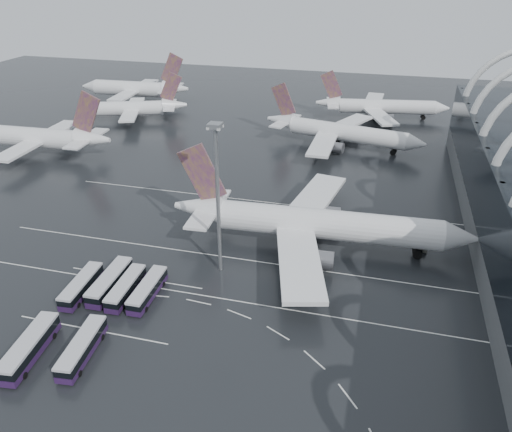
% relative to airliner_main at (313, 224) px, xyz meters
% --- Properties ---
extents(ground, '(420.00, 420.00, 0.00)m').
position_rel_airliner_main_xyz_m(ground, '(-7.75, -21.19, -5.48)').
color(ground, black).
rests_on(ground, ground).
extents(lane_marking_near, '(120.00, 0.25, 0.01)m').
position_rel_airliner_main_xyz_m(lane_marking_near, '(-7.75, -23.19, -5.48)').
color(lane_marking_near, white).
rests_on(lane_marking_near, ground).
extents(lane_marking_mid, '(120.00, 0.25, 0.01)m').
position_rel_airliner_main_xyz_m(lane_marking_mid, '(-7.75, -9.19, -5.48)').
color(lane_marking_mid, white).
rests_on(lane_marking_mid, ground).
extents(lane_marking_far, '(120.00, 0.25, 0.01)m').
position_rel_airliner_main_xyz_m(lane_marking_far, '(-7.75, 18.81, -5.48)').
color(lane_marking_far, white).
rests_on(lane_marking_far, ground).
extents(bus_bay_line_south, '(28.00, 0.25, 0.01)m').
position_rel_airliner_main_xyz_m(bus_bay_line_south, '(-31.75, -37.19, -5.48)').
color(bus_bay_line_south, white).
rests_on(bus_bay_line_south, ground).
extents(bus_bay_line_north, '(28.00, 0.25, 0.01)m').
position_rel_airliner_main_xyz_m(bus_bay_line_north, '(-31.75, -21.19, -5.48)').
color(bus_bay_line_north, white).
rests_on(bus_bay_line_north, ground).
extents(airliner_main, '(64.63, 56.69, 21.90)m').
position_rel_airliner_main_xyz_m(airliner_main, '(0.00, 0.00, 0.00)').
color(airliner_main, white).
rests_on(airliner_main, ground).
extents(airliner_gate_b, '(54.45, 48.19, 19.04)m').
position_rel_airliner_main_xyz_m(airliner_gate_b, '(-2.06, 67.10, -0.72)').
color(airliner_gate_b, white).
rests_on(airliner_gate_b, ground).
extents(airliner_gate_c, '(51.26, 46.76, 18.27)m').
position_rel_airliner_main_xyz_m(airliner_gate_c, '(9.42, 103.48, -0.92)').
color(airliner_gate_c, white).
rests_on(airliner_gate_c, ground).
extents(jet_remote_west, '(49.22, 39.61, 21.49)m').
position_rel_airliner_main_xyz_m(jet_remote_west, '(-92.02, 34.31, 0.06)').
color(jet_remote_west, white).
rests_on(jet_remote_west, ground).
extents(jet_remote_mid, '(41.13, 33.47, 18.32)m').
position_rel_airliner_main_xyz_m(jet_remote_mid, '(-81.56, 76.56, -0.76)').
color(jet_remote_mid, white).
rests_on(jet_remote_mid, ground).
extents(jet_remote_far, '(49.12, 39.55, 21.42)m').
position_rel_airliner_main_xyz_m(jet_remote_far, '(-93.90, 102.63, 0.04)').
color(jet_remote_far, white).
rests_on(jet_remote_far, ground).
extents(bus_row_near_a, '(3.77, 12.74, 3.09)m').
position_rel_airliner_main_xyz_m(bus_row_near_a, '(-39.03, -28.40, -3.78)').
color(bus_row_near_a, '#25123B').
rests_on(bus_row_near_a, ground).
extents(bus_row_near_b, '(3.61, 13.66, 3.34)m').
position_rel_airliner_main_xyz_m(bus_row_near_b, '(-34.45, -26.01, -3.65)').
color(bus_row_near_b, '#25123B').
rests_on(bus_row_near_b, ground).
extents(bus_row_near_c, '(3.41, 12.56, 3.06)m').
position_rel_airliner_main_xyz_m(bus_row_near_c, '(-30.69, -26.80, -3.80)').
color(bus_row_near_c, '#25123B').
rests_on(bus_row_near_c, ground).
extents(bus_row_near_d, '(3.27, 12.56, 3.07)m').
position_rel_airliner_main_xyz_m(bus_row_near_d, '(-26.49, -26.36, -3.80)').
color(bus_row_near_d, '#25123B').
rests_on(bus_row_near_d, ground).
extents(bus_row_far_a, '(4.81, 14.22, 3.43)m').
position_rel_airliner_main_xyz_m(bus_row_far_a, '(-37.56, -45.34, -3.60)').
color(bus_row_far_a, '#25123B').
rests_on(bus_row_far_a, ground).
extents(bus_row_far_c, '(4.31, 13.06, 3.15)m').
position_rel_airliner_main_xyz_m(bus_row_far_c, '(-29.63, -43.14, -3.75)').
color(bus_row_far_c, '#25123B').
rests_on(bus_row_far_c, ground).
extents(floodlight_mast, '(2.34, 2.34, 30.56)m').
position_rel_airliner_main_xyz_m(floodlight_mast, '(-16.47, -13.97, 13.74)').
color(floodlight_mast, gray).
rests_on(floodlight_mast, ground).
extents(gse_cart_belly_b, '(2.00, 1.18, 1.09)m').
position_rel_airliner_main_xyz_m(gse_cart_belly_b, '(20.64, 7.92, -4.94)').
color(gse_cart_belly_b, slate).
rests_on(gse_cart_belly_b, ground).
extents(gse_cart_belly_d, '(2.45, 1.45, 1.34)m').
position_rel_airliner_main_xyz_m(gse_cart_belly_d, '(23.01, 4.09, -4.82)').
color(gse_cart_belly_d, slate).
rests_on(gse_cart_belly_d, ground).
extents(gse_cart_belly_e, '(2.05, 1.21, 1.12)m').
position_rel_airliner_main_xyz_m(gse_cart_belly_e, '(4.61, 10.72, -4.93)').
color(gse_cart_belly_e, gold).
rests_on(gse_cart_belly_e, ground).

